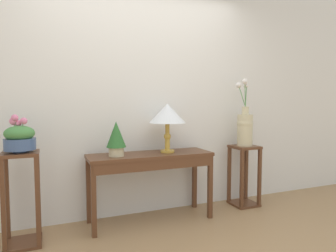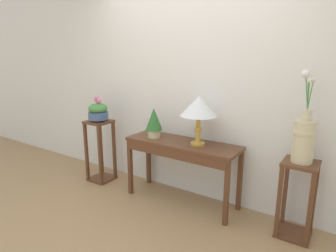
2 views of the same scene
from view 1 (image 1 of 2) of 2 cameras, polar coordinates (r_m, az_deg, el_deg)
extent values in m
cube|color=silver|center=(3.32, -6.40, 7.08)|extent=(9.00, 0.10, 2.80)
cube|color=#56331E|center=(3.09, -3.42, -5.64)|extent=(1.29, 0.43, 0.03)
cube|color=#56331E|center=(2.93, -2.17, -7.55)|extent=(1.23, 0.03, 0.10)
cube|color=#56331E|center=(2.87, -14.20, -13.97)|extent=(0.04, 0.04, 0.69)
cube|color=#56331E|center=(3.27, 8.15, -11.63)|extent=(0.04, 0.04, 0.69)
cube|color=#56331E|center=(3.21, -15.15, -12.01)|extent=(0.04, 0.04, 0.69)
cube|color=#56331E|center=(3.57, 5.15, -10.23)|extent=(0.04, 0.04, 0.69)
cylinder|color=gold|center=(3.16, -0.12, -4.89)|extent=(0.15, 0.15, 0.02)
cylinder|color=gold|center=(3.14, -0.12, -3.36)|extent=(0.05, 0.05, 0.15)
sphere|color=gold|center=(3.14, -0.12, -2.04)|extent=(0.08, 0.08, 0.08)
cylinder|color=gold|center=(3.13, -0.12, -0.72)|extent=(0.05, 0.05, 0.15)
cone|color=silver|center=(3.12, -0.12, 2.48)|extent=(0.39, 0.39, 0.20)
cylinder|color=beige|center=(2.96, -9.97, -4.92)|extent=(0.15, 0.15, 0.09)
cone|color=#2D662D|center=(2.94, -10.02, -1.58)|extent=(0.19, 0.19, 0.26)
cube|color=#56331E|center=(2.83, -26.71, -4.84)|extent=(0.30, 0.30, 0.03)
cube|color=#56331E|center=(3.06, -26.19, -19.71)|extent=(0.30, 0.30, 0.03)
cube|color=#56331E|center=(2.81, -29.30, -13.30)|extent=(0.04, 0.03, 0.76)
cube|color=#56331E|center=(2.79, -23.95, -13.25)|extent=(0.04, 0.03, 0.76)
cube|color=#56331E|center=(3.05, -28.72, -11.90)|extent=(0.04, 0.04, 0.76)
cube|color=#56331E|center=(3.04, -23.83, -11.83)|extent=(0.04, 0.04, 0.76)
cylinder|color=#3D5684|center=(2.83, -26.73, -4.34)|extent=(0.12, 0.12, 0.02)
cylinder|color=#3D5684|center=(2.82, -26.77, -3.15)|extent=(0.26, 0.26, 0.10)
ellipsoid|color=#478442|center=(2.81, -26.83, -1.29)|extent=(0.24, 0.24, 0.13)
cylinder|color=#478442|center=(2.81, -26.49, -0.64)|extent=(0.05, 0.02, 0.15)
sphere|color=pink|center=(2.80, -26.17, 0.89)|extent=(0.06, 0.06, 0.06)
cylinder|color=#478442|center=(2.82, -26.93, -0.89)|extent=(0.02, 0.03, 0.13)
sphere|color=pink|center=(2.83, -27.06, 0.38)|extent=(0.04, 0.04, 0.04)
cylinder|color=#478442|center=(2.82, -27.19, -0.37)|extent=(0.04, 0.03, 0.18)
sphere|color=pink|center=(2.82, -27.57, 1.41)|extent=(0.06, 0.06, 0.06)
cylinder|color=#478442|center=(2.82, -26.87, -0.81)|extent=(0.01, 0.03, 0.13)
sphere|color=pink|center=(2.83, -26.94, 0.53)|extent=(0.05, 0.05, 0.05)
cylinder|color=#478442|center=(2.83, -27.28, -0.66)|extent=(0.06, 0.05, 0.15)
sphere|color=pink|center=(2.85, -27.76, 0.82)|extent=(0.07, 0.07, 0.07)
cube|color=#56331E|center=(3.68, 14.62, -3.95)|extent=(0.30, 0.30, 0.03)
cube|color=#56331E|center=(3.84, 14.42, -14.38)|extent=(0.30, 0.30, 0.03)
cube|color=#56331E|center=(3.57, 14.10, -9.93)|extent=(0.04, 0.03, 0.67)
cube|color=#56331E|center=(3.73, 17.30, -9.41)|extent=(0.04, 0.03, 0.67)
cube|color=#56331E|center=(3.78, 11.77, -9.13)|extent=(0.04, 0.04, 0.67)
cube|color=#56331E|center=(3.92, 14.89, -8.68)|extent=(0.04, 0.04, 0.67)
cylinder|color=beige|center=(3.66, 14.68, -0.79)|extent=(0.18, 0.18, 0.38)
sphere|color=beige|center=(3.65, 14.70, 0.51)|extent=(0.19, 0.19, 0.19)
cylinder|color=beige|center=(3.65, 14.75, 2.91)|extent=(0.08, 0.08, 0.09)
cylinder|color=#478442|center=(3.68, 14.14, 5.69)|extent=(0.04, 0.10, 0.26)
sphere|color=white|center=(3.71, 13.52, 7.70)|extent=(0.07, 0.07, 0.07)
cylinder|color=#478442|center=(3.67, 14.72, 5.58)|extent=(0.03, 0.05, 0.25)
sphere|color=white|center=(3.69, 14.69, 7.50)|extent=(0.04, 0.04, 0.04)
cylinder|color=#478442|center=(3.64, 14.88, 5.60)|extent=(0.02, 0.04, 0.25)
sphere|color=white|center=(3.63, 14.99, 7.56)|extent=(0.04, 0.04, 0.04)
cylinder|color=#478442|center=(3.62, 14.72, 6.00)|extent=(0.05, 0.04, 0.30)
sphere|color=white|center=(3.61, 14.68, 8.37)|extent=(0.07, 0.07, 0.07)
camera|label=2|loc=(2.60, 62.57, 11.33)|focal=30.89mm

